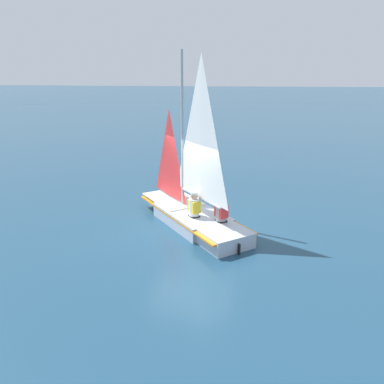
{
  "coord_description": "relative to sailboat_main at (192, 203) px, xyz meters",
  "views": [
    {
      "loc": [
        10.46,
        1.66,
        4.37
      ],
      "look_at": [
        0.0,
        0.0,
        1.02
      ],
      "focal_mm": 35.0,
      "sensor_mm": 36.0,
      "label": 1
    }
  ],
  "objects": [
    {
      "name": "sailor_helm",
      "position": [
        0.44,
        0.12,
        -0.04
      ],
      "size": [
        0.43,
        0.42,
        1.16
      ],
      "rotation": [
        0.0,
        0.0,
        3.83
      ],
      "color": "black",
      "rests_on": "ground_plane"
    },
    {
      "name": "sailor_crew",
      "position": [
        0.68,
        0.93,
        -0.05
      ],
      "size": [
        0.43,
        0.42,
        1.16
      ],
      "rotation": [
        0.0,
        0.0,
        3.83
      ],
      "color": "black",
      "rests_on": "ground_plane"
    },
    {
      "name": "ground_plane",
      "position": [
        -0.01,
        -0.01,
        -0.67
      ],
      "size": [
        260.0,
        260.0,
        0.0
      ],
      "primitive_type": "plane",
      "color": "navy"
    },
    {
      "name": "sailboat_main",
      "position": [
        0.0,
        0.0,
        0.0
      ],
      "size": [
        4.35,
        3.93,
        5.03
      ],
      "rotation": [
        0.0,
        0.0,
        3.83
      ],
      "color": "#B2BCCC",
      "rests_on": "ground_plane"
    }
  ]
}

